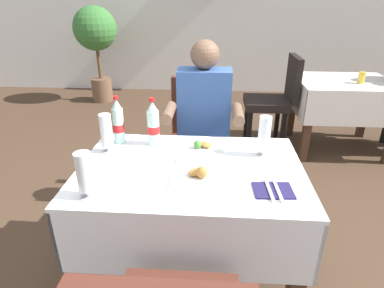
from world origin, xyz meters
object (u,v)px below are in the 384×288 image
at_px(cola_bottle_primary, 118,123).
at_px(background_chair_left, 275,97).
at_px(beer_glass_left, 106,132).
at_px(potted_plant_corner, 96,36).
at_px(main_dining_table, 191,197).
at_px(seated_diner_far, 204,123).
at_px(beer_glass_middle, 85,175).
at_px(plate_near_camera, 198,179).
at_px(chair_far_diner_seat, 198,138).
at_px(background_table_tumbler, 362,78).
at_px(plate_far_diner, 201,151).
at_px(cola_bottle_secondary, 153,124).
at_px(beer_glass_right, 264,136).
at_px(background_dining_table, 342,99).
at_px(napkin_cutlery_set, 273,190).

xyz_separation_m(cola_bottle_primary, background_chair_left, (1.17, 1.61, -0.31)).
bearing_deg(beer_glass_left, potted_plant_corner, 109.72).
relative_size(main_dining_table, beer_glass_left, 5.18).
distance_m(main_dining_table, seated_diner_far, 0.69).
relative_size(seated_diner_far, potted_plant_corner, 0.91).
relative_size(beer_glass_left, beer_glass_middle, 1.04).
distance_m(plate_near_camera, beer_glass_middle, 0.49).
distance_m(beer_glass_middle, cola_bottle_primary, 0.55).
height_order(chair_far_diner_seat, background_table_tumbler, chair_far_diner_seat).
distance_m(plate_far_diner, cola_bottle_primary, 0.50).
xyz_separation_m(seated_diner_far, cola_bottle_secondary, (-0.27, -0.41, 0.15)).
relative_size(cola_bottle_primary, background_chair_left, 0.29).
xyz_separation_m(plate_far_diner, beer_glass_right, (0.33, -0.01, 0.10)).
height_order(cola_bottle_secondary, background_chair_left, cola_bottle_secondary).
bearing_deg(background_chair_left, chair_far_diner_seat, -124.23).
bearing_deg(background_table_tumbler, cola_bottle_secondary, -139.08).
distance_m(main_dining_table, potted_plant_corner, 3.77).
height_order(plate_near_camera, background_table_tumbler, background_table_tumbler).
bearing_deg(main_dining_table, cola_bottle_primary, 148.28).
relative_size(beer_glass_right, background_dining_table, 0.24).
xyz_separation_m(plate_far_diner, napkin_cutlery_set, (0.33, -0.36, -0.01)).
relative_size(chair_far_diner_seat, seated_diner_far, 0.77).
distance_m(beer_glass_middle, beer_glass_right, 0.90).
distance_m(chair_far_diner_seat, beer_glass_middle, 1.18).
height_order(beer_glass_middle, potted_plant_corner, potted_plant_corner).
distance_m(main_dining_table, beer_glass_middle, 0.58).
bearing_deg(background_dining_table, cola_bottle_secondary, -135.52).
relative_size(beer_glass_left, beer_glass_right, 0.98).
bearing_deg(beer_glass_left, seated_diner_far, 46.71).
bearing_deg(background_table_tumbler, beer_glass_right, -125.25).
xyz_separation_m(beer_glass_left, background_chair_left, (1.20, 1.73, -0.30)).
relative_size(plate_near_camera, beer_glass_left, 1.16).
xyz_separation_m(chair_far_diner_seat, plate_far_diner, (0.05, -0.62, 0.19)).
height_order(beer_glass_left, beer_glass_right, beer_glass_right).
bearing_deg(beer_glass_middle, plate_far_diner, 44.57).
height_order(background_dining_table, background_table_tumbler, background_table_tumbler).
height_order(beer_glass_middle, beer_glass_right, beer_glass_right).
bearing_deg(cola_bottle_primary, background_dining_table, 41.04).
height_order(beer_glass_right, cola_bottle_primary, cola_bottle_primary).
relative_size(cola_bottle_secondary, background_chair_left, 0.28).
relative_size(seated_diner_far, background_chair_left, 1.30).
xyz_separation_m(seated_diner_far, cola_bottle_primary, (-0.47, -0.41, 0.15)).
distance_m(plate_near_camera, background_chair_left, 2.14).
distance_m(main_dining_table, background_dining_table, 2.35).
bearing_deg(plate_near_camera, cola_bottle_secondary, 124.72).
bearing_deg(cola_bottle_primary, seated_diner_far, 40.80).
relative_size(chair_far_diner_seat, potted_plant_corner, 0.70).
height_order(beer_glass_middle, napkin_cutlery_set, beer_glass_middle).
xyz_separation_m(main_dining_table, potted_plant_corner, (-1.62, 3.38, 0.40)).
distance_m(napkin_cutlery_set, background_table_tumbler, 2.26).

